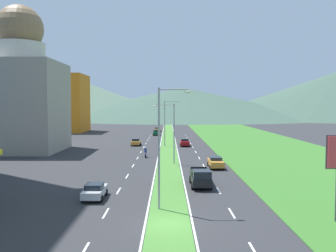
{
  "coord_description": "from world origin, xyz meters",
  "views": [
    {
      "loc": [
        -0.06,
        -25.85,
        8.73
      ],
      "look_at": [
        -0.04,
        54.54,
        4.09
      ],
      "focal_mm": 38.64,
      "sensor_mm": 36.0,
      "label": 1
    }
  ],
  "objects_px": {
    "street_lamp_mid": "(171,129)",
    "car_4": "(157,130)",
    "street_lamp_far": "(166,120)",
    "car_2": "(185,142)",
    "car_1": "(136,142)",
    "car_0": "(156,132)",
    "car_3": "(95,191)",
    "motorcycle_rider": "(145,153)",
    "pickup_truck_0": "(201,178)",
    "street_lamp_near": "(162,141)",
    "car_5": "(215,162)"
  },
  "relations": [
    {
      "from": "street_lamp_mid",
      "to": "car_4",
      "type": "xyz_separation_m",
      "value": [
        -3.98,
        64.29,
        -4.4
      ]
    },
    {
      "from": "street_lamp_far",
      "to": "car_4",
      "type": "bearing_deg",
      "value": 94.35
    },
    {
      "from": "car_2",
      "to": "car_1",
      "type": "bearing_deg",
      "value": -96.09
    },
    {
      "from": "car_0",
      "to": "street_lamp_far",
      "type": "bearing_deg",
      "value": -173.83
    },
    {
      "from": "car_3",
      "to": "motorcycle_rider",
      "type": "relative_size",
      "value": 2.07
    },
    {
      "from": "car_2",
      "to": "pickup_truck_0",
      "type": "xyz_separation_m",
      "value": [
        -0.08,
        -38.52,
        0.18
      ]
    },
    {
      "from": "street_lamp_far",
      "to": "car_4",
      "type": "xyz_separation_m",
      "value": [
        -3.11,
        40.91,
        -4.8
      ]
    },
    {
      "from": "street_lamp_near",
      "to": "motorcycle_rider",
      "type": "distance_m",
      "value": 30.83
    },
    {
      "from": "street_lamp_near",
      "to": "car_1",
      "type": "height_order",
      "value": "street_lamp_near"
    },
    {
      "from": "car_0",
      "to": "pickup_truck_0",
      "type": "relative_size",
      "value": 0.84
    },
    {
      "from": "car_1",
      "to": "car_0",
      "type": "bearing_deg",
      "value": -7.59
    },
    {
      "from": "street_lamp_near",
      "to": "car_0",
      "type": "xyz_separation_m",
      "value": [
        -2.89,
        74.88,
        -4.98
      ]
    },
    {
      "from": "motorcycle_rider",
      "to": "car_4",
      "type": "bearing_deg",
      "value": -0.31
    },
    {
      "from": "car_0",
      "to": "car_5",
      "type": "distance_m",
      "value": 55.56
    },
    {
      "from": "car_5",
      "to": "car_3",
      "type": "bearing_deg",
      "value": -38.95
    },
    {
      "from": "pickup_truck_0",
      "to": "street_lamp_mid",
      "type": "bearing_deg",
      "value": -168.8
    },
    {
      "from": "street_lamp_mid",
      "to": "pickup_truck_0",
      "type": "bearing_deg",
      "value": -78.8
    },
    {
      "from": "car_3",
      "to": "motorcycle_rider",
      "type": "height_order",
      "value": "motorcycle_rider"
    },
    {
      "from": "car_5",
      "to": "car_0",
      "type": "bearing_deg",
      "value": -169.61
    },
    {
      "from": "car_5",
      "to": "street_lamp_mid",
      "type": "bearing_deg",
      "value": -117.59
    },
    {
      "from": "street_lamp_near",
      "to": "motorcycle_rider",
      "type": "height_order",
      "value": "street_lamp_near"
    },
    {
      "from": "street_lamp_near",
      "to": "street_lamp_far",
      "type": "bearing_deg",
      "value": 89.82
    },
    {
      "from": "street_lamp_mid",
      "to": "car_4",
      "type": "bearing_deg",
      "value": 93.54
    },
    {
      "from": "street_lamp_far",
      "to": "pickup_truck_0",
      "type": "height_order",
      "value": "street_lamp_far"
    },
    {
      "from": "car_2",
      "to": "street_lamp_far",
      "type": "bearing_deg",
      "value": -87.5
    },
    {
      "from": "street_lamp_far",
      "to": "motorcycle_rider",
      "type": "height_order",
      "value": "street_lamp_far"
    },
    {
      "from": "car_1",
      "to": "street_lamp_far",
      "type": "bearing_deg",
      "value": -101.07
    },
    {
      "from": "street_lamp_near",
      "to": "car_2",
      "type": "distance_m",
      "value": 47.42
    },
    {
      "from": "street_lamp_near",
      "to": "street_lamp_far",
      "type": "xyz_separation_m",
      "value": [
        0.15,
        46.81,
        -0.2
      ]
    },
    {
      "from": "car_0",
      "to": "car_1",
      "type": "height_order",
      "value": "car_0"
    },
    {
      "from": "pickup_truck_0",
      "to": "car_3",
      "type": "bearing_deg",
      "value": -64.57
    },
    {
      "from": "car_3",
      "to": "car_5",
      "type": "relative_size",
      "value": 0.87
    },
    {
      "from": "car_5",
      "to": "street_lamp_near",
      "type": "bearing_deg",
      "value": -19.41
    },
    {
      "from": "car_3",
      "to": "motorcycle_rider",
      "type": "xyz_separation_m",
      "value": [
        3.1,
        26.71,
        -0.0
      ]
    },
    {
      "from": "street_lamp_far",
      "to": "car_0",
      "type": "bearing_deg",
      "value": 96.17
    },
    {
      "from": "car_5",
      "to": "pickup_truck_0",
      "type": "bearing_deg",
      "value": -14.97
    },
    {
      "from": "car_2",
      "to": "car_0",
      "type": "bearing_deg",
      "value": -166.01
    },
    {
      "from": "street_lamp_near",
      "to": "car_4",
      "type": "relative_size",
      "value": 2.17
    },
    {
      "from": "street_lamp_mid",
      "to": "car_2",
      "type": "relative_size",
      "value": 2.03
    },
    {
      "from": "car_4",
      "to": "car_5",
      "type": "bearing_deg",
      "value": -171.49
    },
    {
      "from": "pickup_truck_0",
      "to": "motorcycle_rider",
      "type": "distance_m",
      "value": 22.96
    },
    {
      "from": "street_lamp_near",
      "to": "car_3",
      "type": "height_order",
      "value": "street_lamp_near"
    },
    {
      "from": "car_2",
      "to": "car_4",
      "type": "relative_size",
      "value": 0.94
    },
    {
      "from": "car_4",
      "to": "car_5",
      "type": "relative_size",
      "value": 0.99
    },
    {
      "from": "car_3",
      "to": "car_5",
      "type": "bearing_deg",
      "value": -38.95
    },
    {
      "from": "car_1",
      "to": "pickup_truck_0",
      "type": "distance_m",
      "value": 41.0
    },
    {
      "from": "street_lamp_near",
      "to": "car_3",
      "type": "bearing_deg",
      "value": 150.96
    },
    {
      "from": "street_lamp_mid",
      "to": "car_5",
      "type": "relative_size",
      "value": 1.87
    },
    {
      "from": "street_lamp_far",
      "to": "motorcycle_rider",
      "type": "relative_size",
      "value": 4.83
    },
    {
      "from": "car_5",
      "to": "pickup_truck_0",
      "type": "xyz_separation_m",
      "value": [
        -3.15,
        -11.78,
        0.2
      ]
    }
  ]
}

